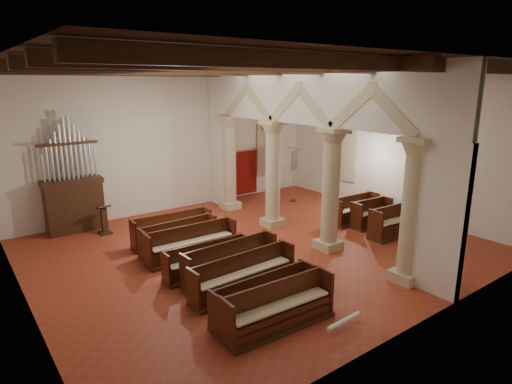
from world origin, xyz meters
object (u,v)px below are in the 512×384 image
(pipe_organ, at_px, (73,195))
(aisle_pew_0, at_px, (396,226))
(lectern, at_px, (104,222))
(processional_banner, at_px, (294,184))
(nave_pew_0, at_px, (279,313))

(pipe_organ, bearing_deg, aisle_pew_0, -39.34)
(pipe_organ, height_order, aisle_pew_0, pipe_organ)
(lectern, height_order, aisle_pew_0, lectern)
(aisle_pew_0, bearing_deg, lectern, 145.07)
(processional_banner, bearing_deg, nave_pew_0, -151.14)
(lectern, xyz_separation_m, aisle_pew_0, (8.46, -6.52, -0.09))
(processional_banner, xyz_separation_m, nave_pew_0, (-7.41, -7.88, -0.47))
(pipe_organ, height_order, nave_pew_0, pipe_organ)
(pipe_organ, relative_size, aisle_pew_0, 1.91)
(lectern, relative_size, aisle_pew_0, 0.49)
(lectern, distance_m, aisle_pew_0, 10.68)
(pipe_organ, bearing_deg, nave_pew_0, -78.82)
(lectern, relative_size, nave_pew_0, 0.40)
(pipe_organ, relative_size, nave_pew_0, 1.55)
(nave_pew_0, bearing_deg, lectern, 99.93)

